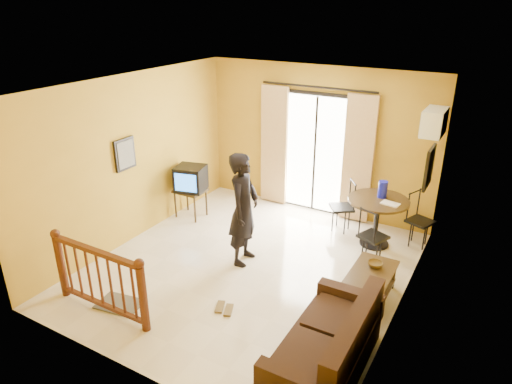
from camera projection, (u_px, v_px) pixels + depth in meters
The scene contains 19 objects.
ground at pixel (250, 267), 7.12m from camera, with size 5.00×5.00×0.00m, color beige.
room_shell at pixel (249, 164), 6.45m from camera, with size 5.00×5.00×5.00m.
balcony_door at pixel (315, 153), 8.60m from camera, with size 2.25×0.14×2.46m.
tv_table at pixel (190, 193), 8.61m from camera, with size 0.55×0.46×0.55m.
television at pixel (191, 178), 8.47m from camera, with size 0.62×0.58×0.47m.
picture_left at pixel (125, 154), 7.37m from camera, with size 0.05×0.42×0.52m.
dining_table at pixel (378, 209), 7.54m from camera, with size 1.00×1.00×0.83m.
water_jug at pixel (383, 189), 7.50m from camera, with size 0.15×0.15×0.28m, color #1216AC.
serving_tray at pixel (390, 204), 7.29m from camera, with size 0.28×0.18×0.02m, color beige.
dining_chairs at pixel (375, 245), 7.77m from camera, with size 1.86×1.43×0.95m.
air_conditioner at pixel (434, 122), 6.88m from camera, with size 0.31×0.60×0.40m.
botanical_print at pixel (429, 167), 6.50m from camera, with size 0.05×0.50×0.60m.
coffee_table at pixel (370, 281), 6.26m from camera, with size 0.55×0.98×0.44m.
bowl at pixel (375, 264), 6.33m from camera, with size 0.20×0.20×0.06m, color #533F1C.
sofa at pixel (330, 348), 5.03m from camera, with size 0.84×1.77×0.85m.
standing_person at pixel (244, 209), 6.97m from camera, with size 0.66×0.43×1.80m, color black.
stair_balustrade at pixel (99, 275), 5.91m from camera, with size 1.63×0.13×1.04m.
doormat at pixel (120, 304), 6.25m from camera, with size 0.60×0.40×0.02m, color #514D41.
sandals at pixel (224, 308), 6.15m from camera, with size 0.33×0.27×0.03m.
Camera 1 is at (3.11, -5.24, 3.87)m, focal length 32.00 mm.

